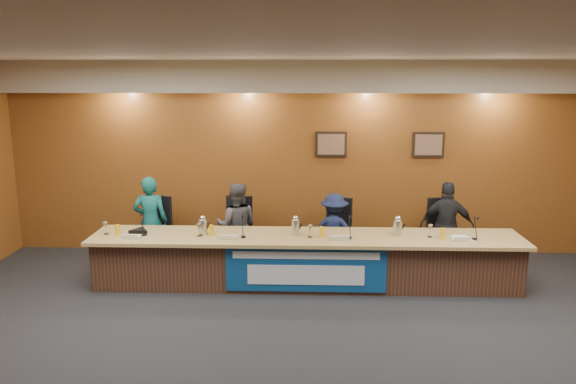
% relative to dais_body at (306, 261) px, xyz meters
% --- Properties ---
extents(floor, '(10.00, 10.00, 0.00)m').
position_rel_dais_body_xyz_m(floor, '(0.00, -2.40, -0.35)').
color(floor, black).
rests_on(floor, ground).
extents(ceiling, '(10.00, 8.00, 0.04)m').
position_rel_dais_body_xyz_m(ceiling, '(0.00, -2.40, 2.85)').
color(ceiling, silver).
rests_on(ceiling, wall_back).
extents(wall_back, '(10.00, 0.04, 3.20)m').
position_rel_dais_body_xyz_m(wall_back, '(0.00, 1.60, 1.25)').
color(wall_back, brown).
rests_on(wall_back, floor).
extents(soffit, '(10.00, 0.50, 0.50)m').
position_rel_dais_body_xyz_m(soffit, '(0.00, 1.35, 2.60)').
color(soffit, beige).
rests_on(soffit, wall_back).
extents(dais_body, '(6.00, 0.80, 0.70)m').
position_rel_dais_body_xyz_m(dais_body, '(0.00, 0.00, 0.00)').
color(dais_body, '#472B1D').
rests_on(dais_body, floor).
extents(dais_top, '(6.10, 0.95, 0.05)m').
position_rel_dais_body_xyz_m(dais_top, '(0.00, -0.05, 0.38)').
color(dais_top, '#AA894E').
rests_on(dais_top, dais_body).
extents(banner, '(2.20, 0.02, 0.65)m').
position_rel_dais_body_xyz_m(banner, '(0.00, -0.41, 0.03)').
color(banner, navy).
rests_on(banner, dais_body).
extents(banner_text_upper, '(2.00, 0.01, 0.10)m').
position_rel_dais_body_xyz_m(banner_text_upper, '(0.00, -0.43, 0.23)').
color(banner_text_upper, silver).
rests_on(banner_text_upper, banner).
extents(banner_text_lower, '(1.60, 0.01, 0.28)m').
position_rel_dais_body_xyz_m(banner_text_lower, '(0.00, -0.43, -0.05)').
color(banner_text_lower, silver).
rests_on(banner_text_lower, banner).
extents(wall_photo_left, '(0.52, 0.04, 0.42)m').
position_rel_dais_body_xyz_m(wall_photo_left, '(0.40, 1.57, 1.50)').
color(wall_photo_left, black).
rests_on(wall_photo_left, wall_back).
extents(wall_photo_right, '(0.52, 0.04, 0.42)m').
position_rel_dais_body_xyz_m(wall_photo_right, '(2.00, 1.57, 1.50)').
color(wall_photo_right, black).
rests_on(wall_photo_right, wall_back).
extents(panelist_a, '(0.56, 0.39, 1.45)m').
position_rel_dais_body_xyz_m(panelist_a, '(-2.44, 0.72, 0.37)').
color(panelist_a, '#115652').
rests_on(panelist_a, floor).
extents(panelist_b, '(0.67, 0.53, 1.35)m').
position_rel_dais_body_xyz_m(panelist_b, '(-1.09, 0.72, 0.32)').
color(panelist_b, '#47454B').
rests_on(panelist_b, floor).
extents(panelist_c, '(0.85, 0.60, 1.19)m').
position_rel_dais_body_xyz_m(panelist_c, '(0.44, 0.72, 0.25)').
color(panelist_c, '#121B3B').
rests_on(panelist_c, floor).
extents(panelist_d, '(0.86, 0.47, 1.39)m').
position_rel_dais_body_xyz_m(panelist_d, '(2.17, 0.72, 0.35)').
color(panelist_d, black).
rests_on(panelist_d, floor).
extents(office_chair_a, '(0.61, 0.61, 0.08)m').
position_rel_dais_body_xyz_m(office_chair_a, '(-2.44, 0.82, 0.13)').
color(office_chair_a, black).
rests_on(office_chair_a, floor).
extents(office_chair_b, '(0.50, 0.50, 0.08)m').
position_rel_dais_body_xyz_m(office_chair_b, '(-1.09, 0.82, 0.13)').
color(office_chair_b, black).
rests_on(office_chair_b, floor).
extents(office_chair_c, '(0.63, 0.63, 0.08)m').
position_rel_dais_body_xyz_m(office_chair_c, '(0.44, 0.82, 0.13)').
color(office_chair_c, black).
rests_on(office_chair_c, floor).
extents(office_chair_d, '(0.57, 0.57, 0.08)m').
position_rel_dais_body_xyz_m(office_chair_d, '(2.17, 0.82, 0.13)').
color(office_chair_d, black).
rests_on(office_chair_d, floor).
extents(nameplate_a, '(0.24, 0.08, 0.10)m').
position_rel_dais_body_xyz_m(nameplate_a, '(-2.44, -0.32, 0.45)').
color(nameplate_a, white).
rests_on(nameplate_a, dais_top).
extents(microphone_a, '(0.07, 0.07, 0.02)m').
position_rel_dais_body_xyz_m(microphone_a, '(-2.30, -0.12, 0.41)').
color(microphone_a, black).
rests_on(microphone_a, dais_top).
extents(juice_glass_a, '(0.06, 0.06, 0.15)m').
position_rel_dais_body_xyz_m(juice_glass_a, '(-2.68, -0.11, 0.47)').
color(juice_glass_a, '#F1AC0B').
rests_on(juice_glass_a, dais_top).
extents(water_glass_a, '(0.08, 0.08, 0.18)m').
position_rel_dais_body_xyz_m(water_glass_a, '(-2.86, -0.08, 0.49)').
color(water_glass_a, silver).
rests_on(water_glass_a, dais_top).
extents(nameplate_b, '(0.24, 0.08, 0.10)m').
position_rel_dais_body_xyz_m(nameplate_b, '(-1.09, -0.31, 0.45)').
color(nameplate_b, white).
rests_on(nameplate_b, dais_top).
extents(microphone_b, '(0.07, 0.07, 0.02)m').
position_rel_dais_body_xyz_m(microphone_b, '(-0.88, -0.18, 0.41)').
color(microphone_b, black).
rests_on(microphone_b, dais_top).
extents(juice_glass_b, '(0.06, 0.06, 0.15)m').
position_rel_dais_body_xyz_m(juice_glass_b, '(-1.35, -0.08, 0.47)').
color(juice_glass_b, '#F1AC0B').
rests_on(juice_glass_b, dais_top).
extents(water_glass_b, '(0.08, 0.08, 0.18)m').
position_rel_dais_body_xyz_m(water_glass_b, '(-1.51, -0.14, 0.49)').
color(water_glass_b, silver).
rests_on(water_glass_b, dais_top).
extents(nameplate_c, '(0.24, 0.08, 0.10)m').
position_rel_dais_body_xyz_m(nameplate_c, '(0.47, -0.28, 0.45)').
color(nameplate_c, white).
rests_on(nameplate_c, dais_top).
extents(microphone_c, '(0.07, 0.07, 0.02)m').
position_rel_dais_body_xyz_m(microphone_c, '(0.60, -0.15, 0.41)').
color(microphone_c, black).
rests_on(microphone_c, dais_top).
extents(juice_glass_c, '(0.06, 0.06, 0.15)m').
position_rel_dais_body_xyz_m(juice_glass_c, '(0.22, -0.12, 0.47)').
color(juice_glass_c, '#F1AC0B').
rests_on(juice_glass_c, dais_top).
extents(water_glass_c, '(0.08, 0.08, 0.18)m').
position_rel_dais_body_xyz_m(water_glass_c, '(0.05, -0.14, 0.49)').
color(water_glass_c, silver).
rests_on(water_glass_c, dais_top).
extents(nameplate_d, '(0.24, 0.08, 0.10)m').
position_rel_dais_body_xyz_m(nameplate_d, '(2.13, -0.28, 0.45)').
color(nameplate_d, white).
rests_on(nameplate_d, dais_top).
extents(microphone_d, '(0.07, 0.07, 0.02)m').
position_rel_dais_body_xyz_m(microphone_d, '(2.33, -0.16, 0.41)').
color(microphone_d, black).
rests_on(microphone_d, dais_top).
extents(juice_glass_d, '(0.06, 0.06, 0.15)m').
position_rel_dais_body_xyz_m(juice_glass_d, '(1.90, -0.13, 0.47)').
color(juice_glass_d, '#F1AC0B').
rests_on(juice_glass_d, dais_top).
extents(water_glass_d, '(0.08, 0.08, 0.18)m').
position_rel_dais_body_xyz_m(water_glass_d, '(1.74, -0.07, 0.49)').
color(water_glass_d, silver).
rests_on(water_glass_d, dais_top).
extents(carafe_left, '(0.12, 0.12, 0.22)m').
position_rel_dais_body_xyz_m(carafe_left, '(-1.47, -0.06, 0.51)').
color(carafe_left, silver).
rests_on(carafe_left, dais_top).
extents(carafe_mid, '(0.11, 0.11, 0.23)m').
position_rel_dais_body_xyz_m(carafe_mid, '(-0.15, -0.03, 0.51)').
color(carafe_mid, silver).
rests_on(carafe_mid, dais_top).
extents(carafe_right, '(0.13, 0.13, 0.22)m').
position_rel_dais_body_xyz_m(carafe_right, '(1.29, 0.00, 0.51)').
color(carafe_right, silver).
rests_on(carafe_right, dais_top).
extents(speakerphone, '(0.32, 0.32, 0.05)m').
position_rel_dais_body_xyz_m(speakerphone, '(-2.41, 0.03, 0.43)').
color(speakerphone, black).
rests_on(speakerphone, dais_top).
extents(paper_stack, '(0.26, 0.33, 0.01)m').
position_rel_dais_body_xyz_m(paper_stack, '(2.18, -0.11, 0.40)').
color(paper_stack, white).
rests_on(paper_stack, dais_top).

